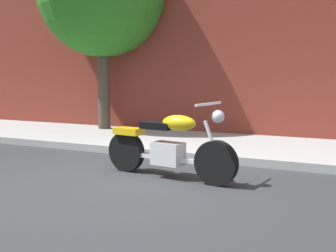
# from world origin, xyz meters

# --- Properties ---
(ground_plane) EXTENTS (60.00, 60.00, 0.00)m
(ground_plane) POSITION_xyz_m (0.00, 0.00, 0.00)
(ground_plane) COLOR #303335
(sidewalk) EXTENTS (24.88, 2.70, 0.14)m
(sidewalk) POSITION_xyz_m (0.00, 2.90, 0.07)
(sidewalk) COLOR #A7A7A7
(sidewalk) RESTS_ON ground
(motorcycle) EXTENTS (2.12, 0.73, 1.10)m
(motorcycle) POSITION_xyz_m (0.41, 0.36, 0.44)
(motorcycle) COLOR black
(motorcycle) RESTS_ON ground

